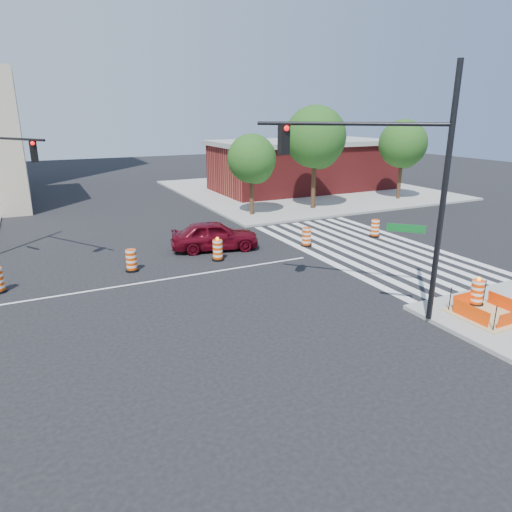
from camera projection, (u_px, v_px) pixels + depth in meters
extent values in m
plane|color=black|center=(167.00, 279.00, 19.96)|extent=(120.00, 120.00, 0.00)
cube|color=gray|center=(302.00, 190.00, 42.93)|extent=(22.00, 22.00, 0.15)
cube|color=silver|center=(317.00, 256.00, 23.24)|extent=(0.45, 13.50, 0.01)
cube|color=silver|center=(331.00, 253.00, 23.62)|extent=(0.45, 13.50, 0.01)
cube|color=silver|center=(345.00, 251.00, 24.00)|extent=(0.45, 13.50, 0.01)
cube|color=silver|center=(359.00, 249.00, 24.37)|extent=(0.45, 13.50, 0.01)
cube|color=silver|center=(372.00, 247.00, 24.75)|extent=(0.45, 13.50, 0.01)
cube|color=silver|center=(385.00, 245.00, 25.13)|extent=(0.45, 13.50, 0.01)
cube|color=silver|center=(398.00, 243.00, 25.51)|extent=(0.45, 13.50, 0.01)
cube|color=silver|center=(410.00, 241.00, 25.89)|extent=(0.45, 13.50, 0.01)
cube|color=silver|center=(167.00, 279.00, 19.96)|extent=(14.00, 0.12, 0.01)
cube|color=tan|center=(488.00, 315.00, 15.98)|extent=(2.20, 2.20, 0.05)
cube|color=#F13C04|center=(512.00, 318.00, 15.14)|extent=(1.44, 0.02, 0.55)
cube|color=#F13C04|center=(467.00, 299.00, 16.68)|extent=(1.44, 0.02, 0.55)
cube|color=#F13C04|center=(471.00, 313.00, 15.53)|extent=(0.02, 1.44, 0.55)
cube|color=#F13C04|center=(506.00, 304.00, 16.29)|extent=(0.02, 1.44, 0.55)
cylinder|color=black|center=(495.00, 319.00, 14.71)|extent=(0.04, 0.04, 0.90)
cylinder|color=black|center=(450.00, 299.00, 16.25)|extent=(0.04, 0.04, 0.90)
cylinder|color=black|center=(485.00, 291.00, 17.00)|extent=(0.04, 0.04, 0.90)
cube|color=maroon|center=(302.00, 168.00, 42.32)|extent=(16.00, 8.00, 4.20)
cube|color=gray|center=(303.00, 142.00, 41.63)|extent=(16.50, 8.50, 0.40)
imported|color=#560714|center=(215.00, 235.00, 24.06)|extent=(4.88, 2.82, 1.56)
cylinder|color=black|center=(443.00, 199.00, 14.56)|extent=(0.19, 0.19, 8.34)
cylinder|color=black|center=(349.00, 124.00, 14.82)|extent=(4.54, 4.48, 0.13)
cube|color=black|center=(284.00, 139.00, 15.64)|extent=(0.33, 0.29, 1.04)
sphere|color=#FF0C0C|center=(287.00, 128.00, 15.38)|extent=(0.19, 0.19, 0.19)
cube|color=#0C591E|center=(406.00, 228.00, 15.19)|extent=(0.92, 0.91, 0.26)
cylinder|color=black|center=(5.00, 138.00, 20.03)|extent=(3.07, 4.74, 0.11)
cube|color=black|center=(34.00, 151.00, 19.20)|extent=(0.30, 0.26, 0.92)
sphere|color=#FF0C0C|center=(33.00, 143.00, 18.95)|extent=(0.17, 0.17, 0.17)
cylinder|color=black|center=(475.00, 304.00, 16.88)|extent=(0.56, 0.56, 0.09)
cylinder|color=#DF4204|center=(477.00, 292.00, 16.74)|extent=(0.45, 0.45, 0.89)
sphere|color=#FF990C|center=(479.00, 279.00, 16.58)|extent=(0.15, 0.15, 0.15)
cylinder|color=#382314|center=(252.00, 191.00, 31.65)|extent=(0.29, 0.29, 3.55)
sphere|color=#174012|center=(252.00, 159.00, 30.98)|extent=(3.33, 3.33, 3.33)
sphere|color=#174012|center=(256.00, 166.00, 31.57)|extent=(2.44, 2.44, 2.44)
sphere|color=#174012|center=(248.00, 164.00, 30.77)|extent=(2.22, 2.22, 2.22)
cylinder|color=#382314|center=(314.00, 178.00, 33.60)|extent=(0.32, 0.32, 4.73)
sphere|color=#174012|center=(315.00, 137.00, 32.71)|extent=(4.43, 4.43, 4.43)
sphere|color=#174012|center=(318.00, 147.00, 33.40)|extent=(3.25, 3.25, 3.25)
sphere|color=#174012|center=(312.00, 144.00, 32.50)|extent=(2.96, 2.96, 2.96)
cylinder|color=#382314|center=(400.00, 176.00, 37.49)|extent=(0.30, 0.30, 4.09)
sphere|color=#174012|center=(403.00, 144.00, 36.72)|extent=(3.84, 3.84, 3.84)
sphere|color=#174012|center=(404.00, 151.00, 37.34)|extent=(2.81, 2.81, 2.81)
sphere|color=#174012|center=(401.00, 149.00, 36.52)|extent=(2.56, 2.56, 2.56)
cylinder|color=black|center=(132.00, 270.00, 20.96)|extent=(0.60, 0.60, 0.10)
cylinder|color=#DF4204|center=(131.00, 260.00, 20.81)|extent=(0.48, 0.48, 0.95)
cylinder|color=black|center=(218.00, 259.00, 22.52)|extent=(0.60, 0.60, 0.10)
cylinder|color=#DF4204|center=(218.00, 249.00, 22.37)|extent=(0.48, 0.48, 0.95)
sphere|color=#FF990C|center=(217.00, 239.00, 22.21)|extent=(0.16, 0.16, 0.16)
cylinder|color=black|center=(306.00, 245.00, 24.90)|extent=(0.60, 0.60, 0.10)
cylinder|color=#DF4204|center=(307.00, 236.00, 24.76)|extent=(0.48, 0.48, 0.95)
cylinder|color=black|center=(374.00, 236.00, 26.78)|extent=(0.60, 0.60, 0.10)
cylinder|color=#DF4204|center=(375.00, 228.00, 26.63)|extent=(0.48, 0.48, 0.95)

